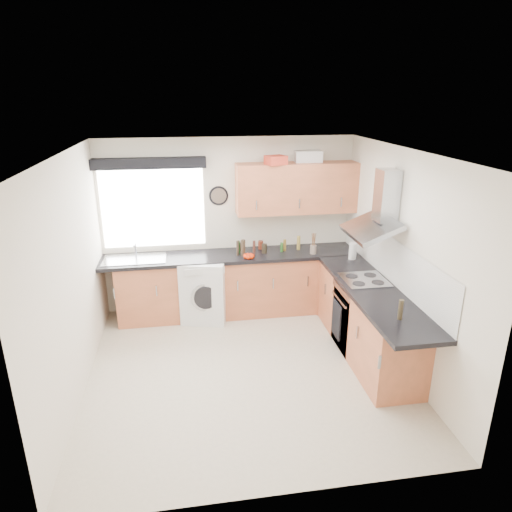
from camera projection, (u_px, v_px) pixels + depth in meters
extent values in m
plane|color=beige|center=(246.00, 369.00, 5.35)|extent=(3.60, 3.60, 0.00)
cube|color=white|center=(245.00, 153.00, 4.50)|extent=(3.60, 3.60, 0.02)
cube|color=silver|center=(229.00, 225.00, 6.60)|extent=(3.60, 0.02, 2.50)
cube|color=silver|center=(280.00, 362.00, 3.25)|extent=(3.60, 0.02, 2.50)
cube|color=silver|center=(71.00, 280.00, 4.66)|extent=(0.02, 3.60, 2.50)
cube|color=silver|center=(402.00, 261.00, 5.19)|extent=(0.02, 3.60, 2.50)
cube|color=silver|center=(153.00, 208.00, 6.33)|extent=(1.40, 0.02, 1.10)
cube|color=black|center=(149.00, 163.00, 6.04)|extent=(1.50, 0.18, 0.14)
cube|color=white|center=(389.00, 258.00, 5.49)|extent=(0.01, 3.00, 0.54)
cube|color=#A75837|center=(225.00, 286.00, 6.59)|extent=(3.00, 0.58, 0.86)
cube|color=#A75837|center=(332.00, 279.00, 6.82)|extent=(0.60, 0.60, 0.86)
cube|color=#A75837|center=(367.00, 321.00, 5.56)|extent=(0.58, 2.10, 0.86)
cube|color=black|center=(231.00, 256.00, 6.44)|extent=(3.60, 0.62, 0.05)
cube|color=black|center=(374.00, 292.00, 5.27)|extent=(0.62, 2.42, 0.05)
cube|color=black|center=(361.00, 316.00, 5.70)|extent=(0.56, 0.58, 0.85)
cube|color=#A0A5AE|center=(365.00, 280.00, 5.54)|extent=(0.52, 0.52, 0.01)
cube|color=#A75837|center=(297.00, 188.00, 6.39)|extent=(1.70, 0.35, 0.70)
cube|color=silver|center=(205.00, 289.00, 6.44)|extent=(0.73, 0.71, 0.89)
cylinder|color=black|center=(219.00, 196.00, 6.41)|extent=(0.27, 0.04, 0.27)
cube|color=silver|center=(308.00, 156.00, 6.36)|extent=(0.38, 0.29, 0.16)
cube|color=red|center=(276.00, 160.00, 6.11)|extent=(0.31, 0.28, 0.12)
cylinder|color=#776659|center=(313.00, 249.00, 6.44)|extent=(0.10, 0.10, 0.12)
cylinder|color=silver|center=(353.00, 251.00, 6.22)|extent=(0.11, 0.11, 0.23)
cylinder|color=olive|center=(299.00, 243.00, 6.60)|extent=(0.05, 0.05, 0.20)
cylinder|color=#1B4C1B|center=(238.00, 247.00, 6.45)|extent=(0.04, 0.04, 0.18)
cylinder|color=#33281C|center=(243.00, 248.00, 6.34)|extent=(0.07, 0.07, 0.23)
cylinder|color=#431F18|center=(254.00, 248.00, 6.40)|extent=(0.04, 0.04, 0.20)
cylinder|color=#24501C|center=(282.00, 247.00, 6.51)|extent=(0.04, 0.04, 0.14)
cylinder|color=black|center=(240.00, 247.00, 6.54)|extent=(0.07, 0.07, 0.12)
cylinder|color=brown|center=(285.00, 245.00, 6.56)|extent=(0.04, 0.04, 0.17)
cylinder|color=black|center=(264.00, 249.00, 6.46)|extent=(0.07, 0.07, 0.14)
cylinder|color=maroon|center=(261.00, 245.00, 6.63)|extent=(0.07, 0.07, 0.12)
cylinder|color=#36281E|center=(238.00, 248.00, 6.35)|extent=(0.04, 0.04, 0.21)
cylinder|color=#372E1E|center=(401.00, 310.00, 4.55)|extent=(0.05, 0.05, 0.21)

